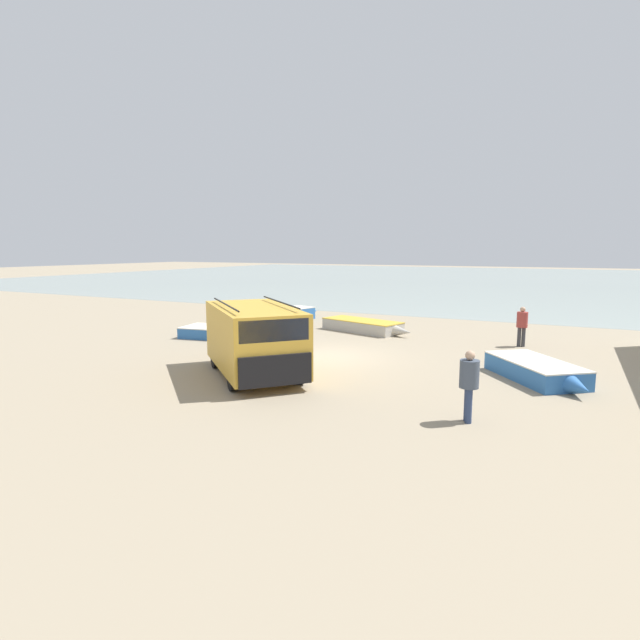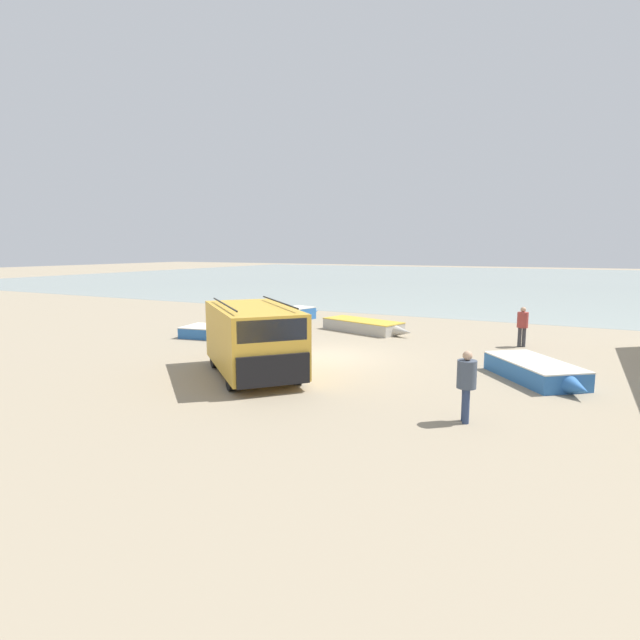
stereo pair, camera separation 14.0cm
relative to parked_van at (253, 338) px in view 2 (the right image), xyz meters
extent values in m
plane|color=gray|center=(0.84, 3.54, -1.19)|extent=(200.00, 200.00, 0.00)
cube|color=#99A89E|center=(0.84, 55.54, -1.19)|extent=(120.00, 80.00, 0.01)
cube|color=gold|center=(-0.02, 0.02, 0.02)|extent=(4.94, 4.76, 1.88)
cube|color=black|center=(1.75, -1.58, -0.49)|extent=(1.43, 1.56, 0.84)
cube|color=#1E232D|center=(1.69, -1.53, 0.58)|extent=(1.34, 1.47, 0.60)
cylinder|color=black|center=(1.70, -0.23, -0.80)|extent=(0.73, 0.69, 0.78)
cylinder|color=black|center=(0.41, -1.67, -0.80)|extent=(0.73, 0.69, 0.78)
cylinder|color=black|center=(-0.45, 1.71, -0.80)|extent=(0.73, 0.69, 0.78)
cylinder|color=black|center=(-1.74, 0.27, -0.80)|extent=(0.73, 0.69, 0.78)
cylinder|color=black|center=(0.55, 0.65, 1.08)|extent=(2.88, 2.61, 0.05)
cylinder|color=black|center=(-0.59, -0.62, 1.08)|extent=(2.88, 2.61, 0.05)
cube|color=#2D66AD|center=(7.84, 3.46, -0.93)|extent=(3.18, 3.47, 0.54)
cone|color=#2D66AD|center=(9.04, 1.91, -0.93)|extent=(0.83, 0.87, 0.51)
cube|color=silver|center=(7.84, 3.46, -0.72)|extent=(1.24, 1.03, 0.05)
cube|color=silver|center=(7.84, 3.46, -0.64)|extent=(3.21, 3.51, 0.04)
cube|color=#2D66AD|center=(-5.03, 4.92, -0.97)|extent=(3.76, 2.25, 0.45)
cone|color=#2D66AD|center=(-2.91, 5.28, -0.97)|extent=(0.84, 0.55, 0.43)
cube|color=silver|center=(-5.03, 4.92, -0.81)|extent=(0.46, 1.56, 0.05)
cube|color=silver|center=(-5.03, 4.92, -0.72)|extent=(3.80, 2.28, 0.04)
cube|color=#2D66AD|center=(-5.34, 10.36, -0.88)|extent=(2.39, 4.37, 0.63)
cone|color=#2D66AD|center=(-4.71, 12.81, -0.88)|extent=(0.81, 1.03, 0.60)
cube|color=silver|center=(-5.34, 10.36, -0.63)|extent=(1.29, 0.51, 0.05)
cube|color=silver|center=(-5.34, 10.36, -0.54)|extent=(2.41, 4.41, 0.04)
cube|color=#ADA89E|center=(-0.15, 9.34, -0.94)|extent=(4.12, 2.56, 0.51)
cone|color=#ADA89E|center=(2.10, 8.65, -0.94)|extent=(0.95, 0.71, 0.48)
cube|color=gold|center=(-0.15, 9.34, -0.75)|extent=(0.60, 1.37, 0.05)
cube|color=gold|center=(-0.15, 9.34, -0.66)|extent=(4.16, 2.59, 0.04)
cylinder|color=#38383D|center=(7.08, 8.76, -0.80)|extent=(0.15, 0.15, 0.79)
cylinder|color=#38383D|center=(6.92, 8.74, -0.80)|extent=(0.15, 0.15, 0.79)
cylinder|color=#993833|center=(7.00, 8.75, -0.10)|extent=(0.43, 0.43, 0.62)
sphere|color=tan|center=(7.00, 8.75, 0.32)|extent=(0.21, 0.21, 0.21)
cylinder|color=navy|center=(6.76, -1.40, -0.79)|extent=(0.15, 0.15, 0.81)
cylinder|color=navy|center=(6.70, -1.25, -0.79)|extent=(0.15, 0.15, 0.81)
cylinder|color=#424C5B|center=(6.73, -1.32, -0.07)|extent=(0.44, 0.44, 0.64)
sphere|color=tan|center=(6.73, -1.32, 0.36)|extent=(0.22, 0.22, 0.22)
cylinder|color=#38383D|center=(-2.57, 3.05, -0.77)|extent=(0.16, 0.16, 0.86)
cylinder|color=#38383D|center=(-2.57, 2.87, -0.77)|extent=(0.16, 0.16, 0.86)
cylinder|color=#424C5B|center=(-2.57, 2.96, 0.00)|extent=(0.46, 0.46, 0.68)
sphere|color=tan|center=(-2.57, 2.96, 0.46)|extent=(0.23, 0.23, 0.23)
camera|label=1|loc=(8.64, -12.64, 2.73)|focal=28.00mm
camera|label=2|loc=(8.76, -12.58, 2.73)|focal=28.00mm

